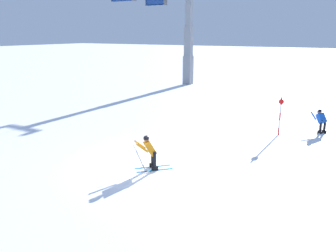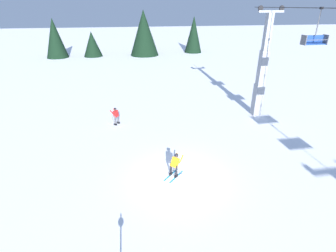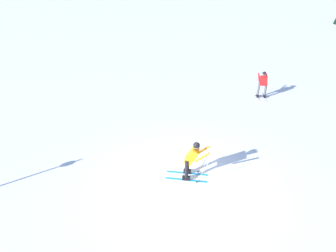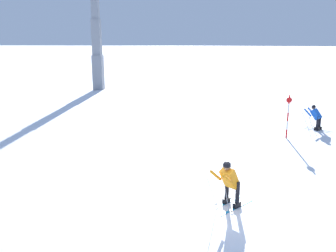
{
  "view_description": "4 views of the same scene",
  "coord_description": "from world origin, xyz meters",
  "px_view_note": "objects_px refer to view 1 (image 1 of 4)",
  "views": [
    {
      "loc": [
        -11.63,
        -7.68,
        5.64
      ],
      "look_at": [
        0.56,
        -0.52,
        1.75
      ],
      "focal_mm": 36.36,
      "sensor_mm": 36.0,
      "label": 1
    },
    {
      "loc": [
        13.3,
        -3.02,
        9.96
      ],
      "look_at": [
        -1.2,
        -0.47,
        3.12
      ],
      "focal_mm": 27.78,
      "sensor_mm": 36.0,
      "label": 2
    },
    {
      "loc": [
        5.26,
        6.35,
        6.63
      ],
      "look_at": [
        0.6,
        -0.31,
        2.38
      ],
      "focal_mm": 30.49,
      "sensor_mm": 36.0,
      "label": 3
    },
    {
      "loc": [
        -10.81,
        0.91,
        5.22
      ],
      "look_at": [
        -0.65,
        1.66,
        2.61
      ],
      "focal_mm": 39.51,
      "sensor_mm": 36.0,
      "label": 4
    }
  ],
  "objects_px": {
    "lift_tower_far": "(188,47)",
    "skier_distant_uphill": "(321,120)",
    "trail_marker_pole": "(280,115)",
    "skier_carving_main": "(150,150)",
    "chairlift_seat_fourth": "(156,2)"
  },
  "relations": [
    {
      "from": "lift_tower_far",
      "to": "skier_distant_uphill",
      "type": "relative_size",
      "value": 6.31
    },
    {
      "from": "lift_tower_far",
      "to": "trail_marker_pole",
      "type": "distance_m",
      "value": 20.45
    },
    {
      "from": "skier_carving_main",
      "to": "chairlift_seat_fourth",
      "type": "distance_m",
      "value": 20.5
    },
    {
      "from": "chairlift_seat_fourth",
      "to": "trail_marker_pole",
      "type": "bearing_deg",
      "value": -121.9
    },
    {
      "from": "skier_carving_main",
      "to": "chairlift_seat_fourth",
      "type": "relative_size",
      "value": 0.83
    },
    {
      "from": "skier_carving_main",
      "to": "lift_tower_far",
      "type": "xyz_separation_m",
      "value": [
        22.93,
        9.97,
        3.22
      ]
    },
    {
      "from": "lift_tower_far",
      "to": "skier_distant_uphill",
      "type": "height_order",
      "value": "lift_tower_far"
    },
    {
      "from": "chairlift_seat_fourth",
      "to": "lift_tower_far",
      "type": "bearing_deg",
      "value": 0.0
    },
    {
      "from": "chairlift_seat_fourth",
      "to": "skier_distant_uphill",
      "type": "height_order",
      "value": "chairlift_seat_fourth"
    },
    {
      "from": "chairlift_seat_fourth",
      "to": "trail_marker_pole",
      "type": "xyz_separation_m",
      "value": [
        -8.42,
        -13.53,
        -7.14
      ]
    },
    {
      "from": "chairlift_seat_fourth",
      "to": "trail_marker_pole",
      "type": "relative_size",
      "value": 0.91
    },
    {
      "from": "chairlift_seat_fourth",
      "to": "trail_marker_pole",
      "type": "distance_m",
      "value": 17.46
    },
    {
      "from": "lift_tower_far",
      "to": "skier_distant_uphill",
      "type": "distance_m",
      "value": 20.64
    },
    {
      "from": "chairlift_seat_fourth",
      "to": "skier_distant_uphill",
      "type": "distance_m",
      "value": 18.44
    },
    {
      "from": "trail_marker_pole",
      "to": "lift_tower_far",
      "type": "bearing_deg",
      "value": 41.94
    }
  ]
}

